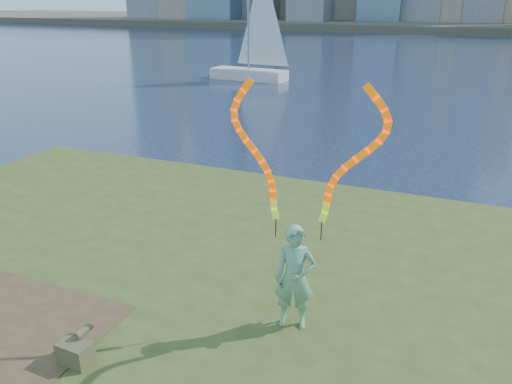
% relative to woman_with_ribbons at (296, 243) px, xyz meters
% --- Properties ---
extents(ground, '(320.00, 320.00, 0.00)m').
position_rel_woman_with_ribbons_xyz_m(ground, '(-1.92, 1.10, -2.20)').
color(ground, '#17233B').
rests_on(ground, ground).
extents(grassy_knoll, '(20.00, 18.00, 0.80)m').
position_rel_woman_with_ribbons_xyz_m(grassy_knoll, '(-1.92, -1.19, -1.87)').
color(grassy_knoll, '#3B4B1A').
rests_on(grassy_knoll, ground).
extents(far_shore, '(320.00, 40.00, 1.20)m').
position_rel_woman_with_ribbons_xyz_m(far_shore, '(-1.92, 96.10, -1.60)').
color(far_shore, '#4C4738').
rests_on(far_shore, ground).
extents(woman_with_ribbons, '(2.01, 0.63, 4.04)m').
position_rel_woman_with_ribbons_xyz_m(woman_with_ribbons, '(0.00, 0.00, 0.00)').
color(woman_with_ribbons, '#1C7F45').
rests_on(woman_with_ribbons, grassy_knoll).
extents(canvas_bag, '(0.47, 0.53, 0.44)m').
position_rel_woman_with_ribbons_xyz_m(canvas_bag, '(-2.51, -2.00, -1.23)').
color(canvas_bag, '#4A502A').
rests_on(canvas_bag, grassy_knoll).
extents(sailboat, '(5.84, 2.20, 8.78)m').
position_rel_woman_with_ribbons_xyz_m(sailboat, '(-11.95, 26.62, -0.70)').
color(sailboat, silver).
rests_on(sailboat, ground).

